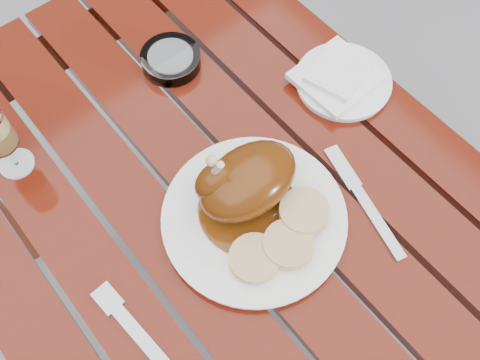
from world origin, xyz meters
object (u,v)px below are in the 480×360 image
at_px(wine_glass, 1,142).
at_px(side_plate, 343,82).
at_px(dinner_plate, 254,218).
at_px(table, 234,278).
at_px(ashtray, 171,60).

height_order(wine_glass, side_plate, wine_glass).
bearing_deg(wine_glass, dinner_plate, -54.04).
bearing_deg(table, side_plate, 11.90).
distance_m(table, side_plate, 0.50).
xyz_separation_m(side_plate, ashtray, (-0.22, 0.24, 0.01)).
distance_m(table, wine_glass, 0.58).
xyz_separation_m(wine_glass, side_plate, (0.55, -0.23, -0.06)).
height_order(dinner_plate, side_plate, dinner_plate).
bearing_deg(side_plate, ashtray, 132.37).
bearing_deg(wine_glass, ashtray, 1.38).
relative_size(dinner_plate, wine_glass, 2.10).
relative_size(dinner_plate, ashtray, 2.65).
height_order(dinner_plate, ashtray, ashtray).
bearing_deg(table, dinner_plate, -70.24).
bearing_deg(dinner_plate, wine_glass, 125.96).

